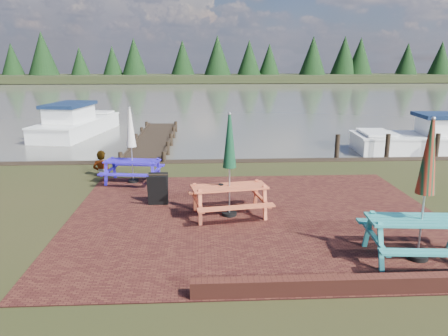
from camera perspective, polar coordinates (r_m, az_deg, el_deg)
name	(u,v)px	position (r m, az deg, el deg)	size (l,w,h in m)	color
ground	(261,233)	(9.80, 4.83, -8.51)	(120.00, 120.00, 0.00)	black
paving	(255,217)	(10.72, 4.11, -6.41)	(9.00, 7.50, 0.02)	#351311
brick_wall	(406,278)	(8.22, 22.65, -13.12)	(6.21, 1.79, 0.30)	#4C1E16
water	(214,95)	(46.13, -1.38, 9.45)	(120.00, 60.00, 0.02)	#4B4941
far_treeline	(209,61)	(74.97, -2.04, 13.76)	(120.00, 10.00, 8.10)	black
picnic_table_teal	(422,213)	(9.01, 24.49, -5.34)	(2.11, 1.91, 2.73)	teal
picnic_table_red	(229,181)	(10.52, 0.71, -1.76)	(2.06, 1.89, 2.52)	#CF5935
picnic_table_blue	(132,157)	(13.71, -11.93, 1.41)	(1.90, 1.75, 2.33)	#2B19BE
chalkboard	(158,189)	(11.58, -8.63, -2.76)	(0.52, 0.49, 0.83)	black
jetty	(154,139)	(20.68, -9.09, 3.80)	(1.76, 9.08, 1.00)	black
boat_jetty	(76,124)	(24.42, -18.77, 5.41)	(3.33, 6.88, 1.91)	white
boat_near	(438,140)	(20.90, 26.22, 3.29)	(6.96, 2.85, 1.84)	white
person	(101,151)	(14.82, -15.82, 2.16)	(0.60, 0.40, 1.65)	gray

